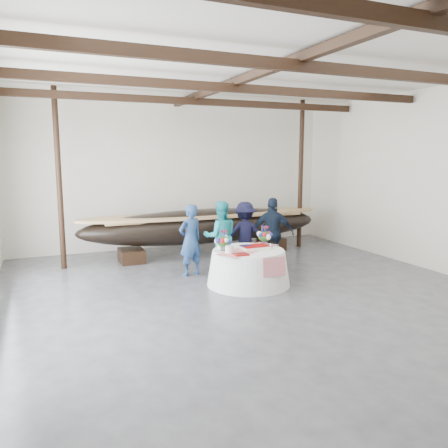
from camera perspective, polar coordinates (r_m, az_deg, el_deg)
name	(u,v)px	position (r m, az deg, el deg)	size (l,w,h in m)	color
floor	(267,303)	(8.67, 5.64, -10.26)	(10.00, 12.00, 0.01)	#3D3D42
wall_back	(176,175)	(13.77, -6.25, 6.41)	(10.00, 0.02, 4.50)	silver
ceiling	(271,62)	(8.36, 6.14, 20.31)	(10.00, 12.00, 0.01)	white
pavilion_structure	(252,96)	(8.94, 3.62, 16.36)	(9.80, 11.76, 4.50)	black
longboat_display	(206,226)	(12.49, -2.39, -0.24)	(7.15, 1.43, 1.34)	black
banquet_table	(248,267)	(9.74, 3.21, -5.64)	(1.84, 1.84, 0.79)	silver
tabletop_items	(245,242)	(9.74, 2.70, -2.36)	(1.75, 1.32, 0.40)	red
guest_woman_blue	(190,240)	(10.42, -4.41, -2.09)	(0.63, 0.41, 1.71)	navy
guest_woman_teal	(220,237)	(10.72, -0.47, -1.66)	(0.85, 0.66, 1.75)	teal
guest_man_left	(245,234)	(11.23, 2.72, -1.37)	(1.08, 0.62, 1.68)	black
guest_man_right	(273,233)	(11.15, 6.40, -1.17)	(1.05, 0.44, 1.80)	black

